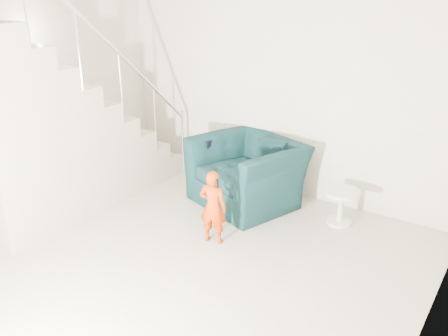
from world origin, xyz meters
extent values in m
plane|color=tan|center=(0.00, 0.00, 0.00)|extent=(5.50, 5.50, 0.00)
plane|color=#BEB29B|center=(0.00, 2.75, 1.35)|extent=(5.00, 0.00, 5.00)
plane|color=#BEB29B|center=(2.50, 0.00, 1.35)|extent=(0.00, 5.50, 5.50)
imported|color=black|center=(-0.10, 2.11, 0.43)|extent=(1.62, 1.52, 0.86)
imported|color=#AB3305|center=(0.14, 1.00, 0.44)|extent=(0.36, 0.28, 0.88)
cylinder|color=silver|center=(1.18, 2.24, 0.42)|extent=(0.45, 0.45, 0.04)
cylinder|color=silver|center=(1.18, 2.24, 0.20)|extent=(0.07, 0.07, 0.40)
cylinder|color=silver|center=(1.18, 2.24, 0.02)|extent=(0.31, 0.31, 0.03)
cube|color=#ADA089|center=(-2.00, 2.35, 0.14)|extent=(1.00, 0.30, 0.27)
cube|color=#ADA089|center=(-2.00, 2.05, 0.27)|extent=(1.00, 0.30, 0.54)
cube|color=#ADA089|center=(-2.00, 1.75, 0.41)|extent=(1.00, 0.30, 0.81)
cube|color=#ADA089|center=(-2.00, 1.45, 0.54)|extent=(1.00, 0.30, 1.08)
cube|color=#ADA089|center=(-2.00, 1.15, 0.68)|extent=(1.00, 0.30, 1.35)
cube|color=#ADA089|center=(-2.00, 0.85, 0.81)|extent=(1.00, 0.30, 1.62)
cube|color=#ADA089|center=(-2.00, 0.55, 0.95)|extent=(1.00, 0.30, 1.89)
cube|color=#ADA089|center=(-2.00, 0.25, 1.08)|extent=(1.00, 0.30, 2.16)
cube|color=#ADA089|center=(-2.00, -0.05, 1.22)|extent=(1.00, 0.30, 2.43)
cylinder|color=silver|center=(-1.50, 1.00, 2.25)|extent=(0.04, 3.03, 2.73)
cylinder|color=silver|center=(-1.50, 2.50, 0.50)|extent=(0.04, 0.04, 1.00)
cube|color=black|center=(0.14, 2.36, 0.67)|extent=(0.41, 0.19, 0.40)
cube|color=black|center=(-0.64, 2.17, 0.54)|extent=(0.05, 0.48, 0.54)
cube|color=black|center=(0.23, 0.95, 0.76)|extent=(0.04, 0.05, 0.10)
camera|label=1|loc=(2.93, -2.91, 2.82)|focal=38.00mm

